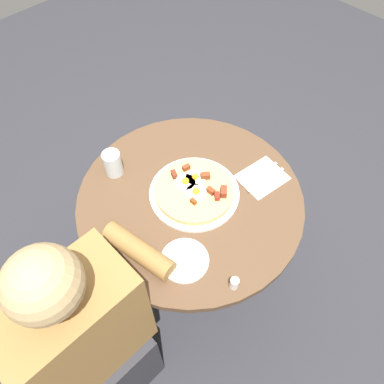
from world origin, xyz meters
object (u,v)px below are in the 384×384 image
at_px(pizza_plate, 194,192).
at_px(salt_shaker, 234,283).
at_px(person_seated, 95,342).
at_px(breakfast_pizza, 194,189).
at_px(knife, 259,174).
at_px(dining_table, 190,221).
at_px(fork, 266,180).
at_px(bread_plate, 185,260).
at_px(water_glass, 113,163).

height_order(pizza_plate, salt_shaker, salt_shaker).
relative_size(person_seated, breakfast_pizza, 3.91).
bearing_deg(pizza_plate, knife, 155.10).
bearing_deg(pizza_plate, salt_shaker, 64.99).
bearing_deg(dining_table, person_seated, 10.06).
xyz_separation_m(fork, salt_shaker, (0.40, 0.20, 0.02)).
height_order(dining_table, pizza_plate, pizza_plate).
bearing_deg(salt_shaker, bread_plate, -73.11).
relative_size(person_seated, knife, 6.31).
xyz_separation_m(pizza_plate, salt_shaker, (0.16, 0.34, 0.02)).
xyz_separation_m(water_glass, salt_shaker, (0.01, 0.63, -0.03)).
bearing_deg(breakfast_pizza, bread_plate, 39.14).
xyz_separation_m(pizza_plate, fork, (-0.24, 0.15, 0.00)).
xyz_separation_m(breakfast_pizza, water_glass, (0.15, -0.29, 0.03)).
height_order(person_seated, pizza_plate, person_seated).
bearing_deg(dining_table, breakfast_pizza, -173.42).
relative_size(dining_table, knife, 4.63).
relative_size(person_seated, pizza_plate, 3.42).
xyz_separation_m(bread_plate, fork, (-0.45, -0.03, 0.00)).
bearing_deg(salt_shaker, dining_table, -112.26).
height_order(breakfast_pizza, salt_shaker, breakfast_pizza).
bearing_deg(breakfast_pizza, person_seated, 9.93).
distance_m(person_seated, bread_plate, 0.43).
relative_size(breakfast_pizza, fork, 1.61).
bearing_deg(person_seated, knife, 179.21).
xyz_separation_m(breakfast_pizza, bread_plate, (0.21, 0.17, -0.02)).
height_order(pizza_plate, bread_plate, pizza_plate).
xyz_separation_m(pizza_plate, bread_plate, (0.21, 0.17, -0.00)).
bearing_deg(dining_table, knife, 157.31).
bearing_deg(person_seated, bread_plate, 168.64).
bearing_deg(fork, water_glass, 139.21).
distance_m(knife, water_glass, 0.56).
distance_m(pizza_plate, salt_shaker, 0.38).
xyz_separation_m(person_seated, fork, (-0.81, 0.05, 0.22)).
height_order(person_seated, fork, person_seated).
relative_size(person_seated, bread_plate, 7.09).
bearing_deg(bread_plate, breakfast_pizza, -140.86).
bearing_deg(water_glass, breakfast_pizza, 117.49).
distance_m(fork, knife, 0.04).
height_order(breakfast_pizza, fork, breakfast_pizza).
relative_size(fork, knife, 1.00).
relative_size(pizza_plate, breakfast_pizza, 1.14).
bearing_deg(person_seated, fork, 176.68).
bearing_deg(pizza_plate, fork, 148.01).
bearing_deg(knife, pizza_plate, 162.82).
bearing_deg(water_glass, fork, 131.50).
distance_m(breakfast_pizza, salt_shaker, 0.38).
height_order(dining_table, breakfast_pizza, breakfast_pizza).
bearing_deg(water_glass, person_seated, 42.07).
xyz_separation_m(dining_table, pizza_plate, (-0.02, -0.00, 0.18)).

